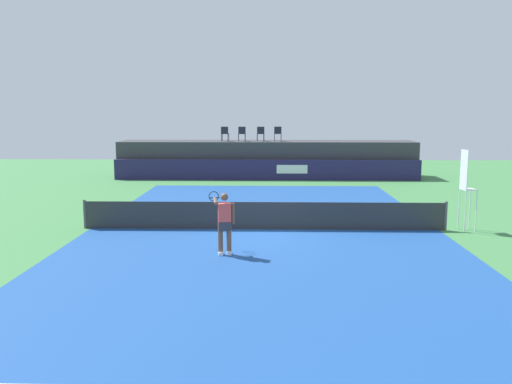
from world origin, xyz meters
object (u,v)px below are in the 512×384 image
net_post_near (85,214)px  tennis_ball (225,216)px  umpire_chair (466,184)px  spectator_chair_far_left (225,133)px  net_post_far (446,216)px  tennis_player (224,221)px  spectator_chair_left (242,133)px  spectator_chair_center (261,133)px  spectator_chair_right (278,133)px

net_post_near → tennis_ball: (4.67, 2.19, -0.46)m
umpire_chair → spectator_chair_far_left: bearing=121.9°
net_post_far → tennis_ball: (-7.73, 2.19, -0.46)m
tennis_player → spectator_chair_left: bearing=91.4°
spectator_chair_far_left → spectator_chair_center: size_ratio=1.00×
spectator_chair_left → spectator_chair_right: 2.20m
net_post_near → spectator_chair_right: bearing=65.7°
spectator_chair_right → umpire_chair: bearing=-68.0°
net_post_far → spectator_chair_far_left: bearing=120.3°
net_post_near → net_post_far: (12.40, 0.00, 0.00)m
spectator_chair_left → umpire_chair: spectator_chair_left is taller
net_post_far → tennis_player: (-7.27, -3.37, 0.46)m
net_post_far → tennis_ball: 8.05m
spectator_chair_left → tennis_player: size_ratio=0.50×
spectator_chair_center → umpire_chair: spectator_chair_center is taller
spectator_chair_right → net_post_near: 16.85m
spectator_chair_center → spectator_chair_right: (1.05, 0.17, 0.00)m
net_post_near → tennis_player: (5.13, -3.37, 0.46)m
spectator_chair_far_left → net_post_far: bearing=-59.7°
spectator_chair_far_left → umpire_chair: 17.77m
spectator_chair_center → net_post_far: (6.58, -15.06, -2.19)m
spectator_chair_center → tennis_player: (-0.69, -18.42, -1.73)m
spectator_chair_center → net_post_near: (-5.82, -15.06, -2.19)m
spectator_chair_far_left → spectator_chair_left: bearing=0.4°
spectator_chair_far_left → spectator_chair_left: size_ratio=1.00×
spectator_chair_left → umpire_chair: (8.34, -15.06, -1.11)m
spectator_chair_far_left → net_post_near: 15.61m
spectator_chair_far_left → umpire_chair: bearing=-58.1°
spectator_chair_right → net_post_far: bearing=-70.0°
spectator_chair_left → tennis_player: bearing=-88.6°
umpire_chair → net_post_far: (-0.62, 0.02, -1.09)m
spectator_chair_far_left → tennis_player: bearing=-85.3°
net_post_near → tennis_ball: net_post_near is taller
spectator_chair_center → spectator_chair_right: 1.07m
spectator_chair_left → net_post_near: 15.90m
umpire_chair → tennis_player: 8.59m
spectator_chair_far_left → tennis_player: spectator_chair_far_left is taller
net_post_far → tennis_player: bearing=-155.2°
spectator_chair_center → net_post_far: 16.58m
spectator_chair_left → tennis_player: spectator_chair_left is taller
net_post_far → umpire_chair: bearing=-2.0°
spectator_chair_far_left → spectator_chair_right: size_ratio=1.00×
umpire_chair → spectator_chair_center: bearing=115.5°
spectator_chair_right → umpire_chair: 16.48m
tennis_ball → spectator_chair_far_left: bearing=94.6°
spectator_chair_center → net_post_far: bearing=-66.4°
spectator_chair_left → spectator_chair_right: (2.20, 0.20, 0.00)m
spectator_chair_right → spectator_chair_center: bearing=-170.6°
umpire_chair → tennis_ball: bearing=165.2°
umpire_chair → net_post_far: size_ratio=2.76×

